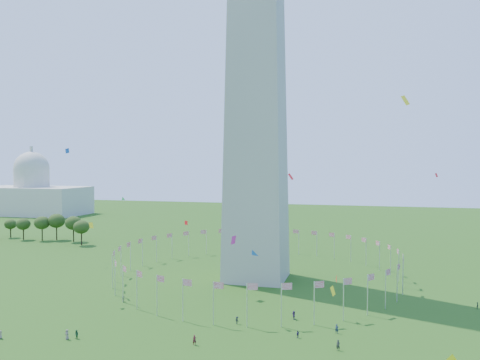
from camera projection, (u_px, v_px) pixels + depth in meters
name	position (u px, v px, depth m)	size (l,w,h in m)	color
ground	(197.00, 343.00, 86.24)	(600.00, 600.00, 0.00)	#1E4710
flag_ring	(256.00, 263.00, 134.41)	(80.24, 80.24, 9.00)	silver
capitol_building	(32.00, 179.00, 305.23)	(70.00, 35.00, 46.00)	beige
crowd	(239.00, 349.00, 81.17)	(92.52, 74.83, 1.99)	gray
kites_aloft	(233.00, 225.00, 109.78)	(104.44, 71.65, 38.77)	blue
tree_line_west	(41.00, 229.00, 200.33)	(55.09, 15.56, 11.19)	#34521B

